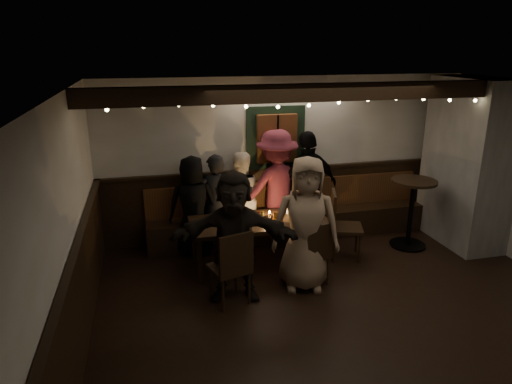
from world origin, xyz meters
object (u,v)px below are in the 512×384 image
object	(u,v)px
person_d	(276,188)
person_g	(305,224)
dining_table	(259,224)
high_top	(412,205)
person_c	(239,199)
person_f	(234,236)
person_e	(307,187)
person_a	(193,206)
person_b	(216,203)
chair_near_right	(315,251)
chair_near_left	(233,264)
chair_end	(340,221)

from	to	relation	value
person_d	person_g	size ratio (longest dim) A/B	1.04
dining_table	high_top	xyz separation A→B (m)	(2.46, 0.08, 0.06)
person_c	person_f	distance (m)	1.60
high_top	person_d	bearing A→B (deg)	161.86
dining_table	person_c	bearing A→B (deg)	99.30
person_g	dining_table	bearing A→B (deg)	133.94
person_e	person_a	bearing A→B (deg)	-8.21
person_d	person_f	xyz separation A→B (m)	(-0.97, -1.52, -0.09)
person_c	person_d	xyz separation A→B (m)	(0.59, -0.03, 0.16)
person_b	person_d	bearing A→B (deg)	-166.00
chair_near_right	person_f	distance (m)	1.12
person_c	chair_near_left	bearing A→B (deg)	64.58
chair_end	person_a	world-z (taller)	person_a
person_c	person_g	world-z (taller)	person_g
chair_end	person_f	xyz separation A→B (m)	(-1.74, -0.76, 0.25)
person_g	high_top	bearing A→B (deg)	36.04
person_b	person_c	distance (m)	0.39
person_e	person_g	distance (m)	1.55
person_b	person_g	xyz separation A→B (m)	(0.92, -1.43, 0.12)
person_b	dining_table	bearing A→B (deg)	137.33
chair_near_right	person_d	xyz separation A→B (m)	(-0.10, 1.49, 0.41)
high_top	person_b	bearing A→B (deg)	168.40
person_c	person_f	xyz separation A→B (m)	(-0.38, -1.55, 0.07)
chair_near_left	person_e	distance (m)	2.30
person_d	person_f	world-z (taller)	person_d
chair_end	person_d	world-z (taller)	person_d
person_d	chair_near_left	bearing A→B (deg)	48.99
chair_near_left	person_g	world-z (taller)	person_g
high_top	person_a	size ratio (longest dim) A/B	0.72
dining_table	chair_near_right	xyz separation A→B (m)	(0.56, -0.75, -0.13)
person_c	person_d	distance (m)	0.61
chair_near_right	chair_end	size ratio (longest dim) A/B	0.88
chair_near_left	person_b	xyz separation A→B (m)	(0.07, 1.65, 0.22)
high_top	person_b	world-z (taller)	person_b
high_top	person_g	world-z (taller)	person_g
person_e	person_g	size ratio (longest dim) A/B	1.02
chair_end	person_g	distance (m)	1.12
person_a	person_e	distance (m)	1.83
chair_near_right	person_a	distance (m)	2.01
chair_near_left	chair_end	xyz separation A→B (m)	(1.80, 0.94, 0.03)
chair_end	person_a	xyz separation A→B (m)	(-2.09, 0.67, 0.19)
person_c	high_top	bearing A→B (deg)	154.09
person_d	person_e	xyz separation A→B (m)	(0.51, -0.02, -0.02)
person_a	high_top	bearing A→B (deg)	174.89
person_e	chair_near_right	bearing A→B (deg)	64.17
person_a	person_f	bearing A→B (deg)	108.23
high_top	person_a	distance (m)	3.37
chair_near_left	high_top	world-z (taller)	high_top
dining_table	person_c	size ratio (longest dim) A/B	1.28
dining_table	chair_near_left	bearing A→B (deg)	-120.92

